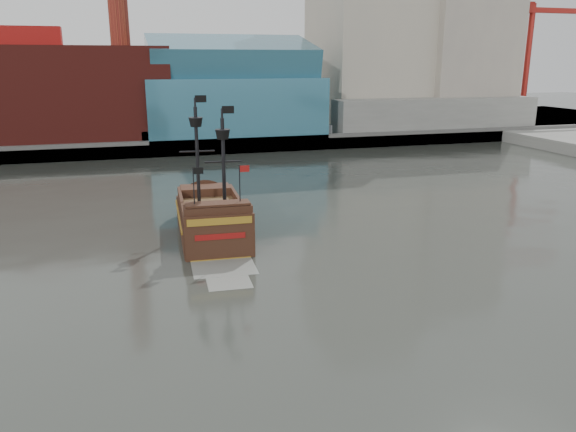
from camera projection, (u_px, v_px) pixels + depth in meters
name	position (u px, v px, depth m)	size (l,w,h in m)	color
ground	(300.00, 326.00, 32.49)	(400.00, 400.00, 0.00)	#262823
promenade_far	(166.00, 129.00, 117.19)	(220.00, 60.00, 2.00)	slate
seawall	(181.00, 148.00, 89.86)	(220.00, 1.00, 2.60)	#4C4C49
skyline	(190.00, 7.00, 105.45)	(149.00, 45.00, 62.00)	brown
crane_a	(525.00, 40.00, 124.68)	(22.50, 4.00, 32.25)	slate
crane_b	(528.00, 57.00, 137.50)	(19.10, 4.00, 26.25)	slate
pirate_ship	(212.00, 222.00, 49.09)	(6.24, 17.40, 12.83)	black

